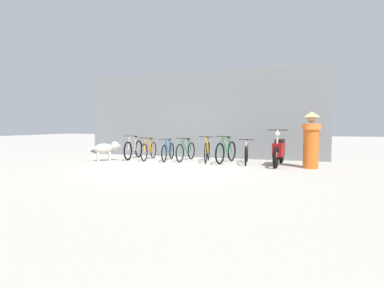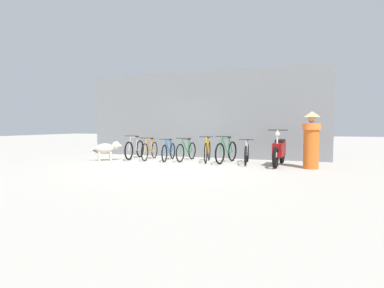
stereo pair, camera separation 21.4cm
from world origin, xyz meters
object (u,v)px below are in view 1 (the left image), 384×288
Objects in this scene: bicycle_1 at (149,150)px; bicycle_3 at (186,151)px; bicycle_5 at (226,152)px; motorcycle at (279,151)px; bicycle_0 at (134,149)px; bicycle_4 at (207,151)px; bicycle_2 at (168,151)px; person_in_robes at (311,139)px; stray_dog at (106,148)px; bicycle_6 at (246,153)px.

bicycle_3 reaches higher than bicycle_1.
motorcycle is (1.72, -0.19, 0.09)m from bicycle_5.
bicycle_0 is 3.54m from bicycle_5.
bicycle_1 is at bearing -98.89° from bicycle_4.
person_in_robes reaches higher than bicycle_2.
bicycle_4 reaches higher than bicycle_2.
bicycle_1 is 0.95× the size of bicycle_5.
stray_dog is (-2.63, -0.97, 0.11)m from bicycle_3.
bicycle_2 is 0.97× the size of bicycle_6.
bicycle_0 is 1.03× the size of bicycle_4.
motorcycle reaches higher than bicycle_6.
bicycle_0 is 0.99× the size of bicycle_5.
bicycle_3 is at bearing -106.64° from bicycle_4.
bicycle_0 is at bearing -101.40° from bicycle_2.
bicycle_6 is 1.01× the size of person_in_robes.
bicycle_4 reaches higher than bicycle_1.
stray_dog is at bearing -86.18° from bicycle_6.
bicycle_0 is at bearing -87.29° from motorcycle.
person_in_robes reaches higher than bicycle_3.
bicycle_3 is 0.99× the size of person_in_robes.
bicycle_3 is 0.84× the size of motorcycle.
bicycle_3 is (1.38, 0.15, -0.00)m from bicycle_1.
person_in_robes is (6.74, 0.35, 0.41)m from stray_dog.
bicycle_2 is (0.76, -0.01, -0.02)m from bicycle_1.
person_in_robes reaches higher than bicycle_5.
bicycle_6 is at bearing -55.84° from person_in_robes.
bicycle_5 is 2.73m from person_in_robes.
person_in_robes is (1.94, -0.50, 0.53)m from bicycle_6.
bicycle_0 is at bearing -46.47° from person_in_robes.
bicycle_2 is at bearing -47.06° from person_in_robes.
stray_dog is 6.76m from person_in_robes.
bicycle_5 is 1.80× the size of stray_dog.
bicycle_2 is at bearing -72.47° from bicycle_3.
bicycle_5 is at bearing 83.57° from bicycle_2.
person_in_robes is at bearing 76.11° from bicycle_2.
person_in_robes is at bearing 88.87° from bicycle_5.
bicycle_3 is 1.48m from bicycle_5.
motorcycle is at bearing 94.18° from bicycle_5.
bicycle_4 is 0.67m from bicycle_5.
bicycle_2 is at bearing 82.16° from bicycle_1.
stray_dog is at bearing -39.00° from bicycle_0.
bicycle_3 is at bearing 95.68° from bicycle_2.
motorcycle is (1.03, -0.15, 0.12)m from bicycle_6.
bicycle_3 is at bearing -90.01° from motorcycle.
bicycle_4 is 1.35m from bicycle_6.
bicycle_5 is (0.67, -0.00, -0.00)m from bicycle_4.
bicycle_0 reaches higher than bicycle_3.
motorcycle reaches higher than bicycle_4.
motorcycle is at bearing 79.96° from bicycle_2.
bicycle_3 reaches higher than bicycle_6.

